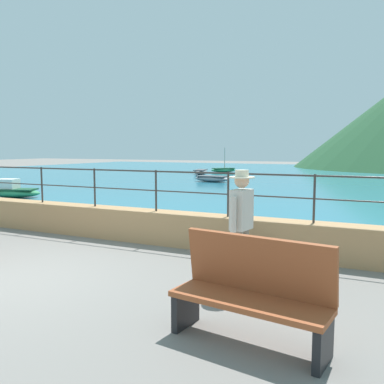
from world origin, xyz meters
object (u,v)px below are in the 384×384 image
(boat_5, at_px, (201,172))
(bench_far, at_px, (252,290))
(boat_1, at_px, (12,191))
(boat_4, at_px, (224,170))
(boat_3, at_px, (212,179))
(bollard, at_px, (242,245))
(person_walking, at_px, (241,222))

(boat_5, bearing_deg, bench_far, -64.69)
(boat_1, height_order, boat_5, boat_1)
(boat_4, xyz_separation_m, boat_5, (-0.69, -3.22, -0.01))
(bench_far, distance_m, boat_3, 20.31)
(boat_1, height_order, boat_4, boat_4)
(bollard, height_order, boat_1, boat_1)
(boat_3, distance_m, boat_4, 10.08)
(bench_far, relative_size, bollard, 2.71)
(boat_3, bearing_deg, bollard, -65.61)
(person_walking, relative_size, boat_4, 0.76)
(bollard, xyz_separation_m, boat_5, (-10.77, 22.15, -0.07))
(bollard, xyz_separation_m, boat_1, (-11.56, 4.91, 0.00))
(person_walking, bearing_deg, boat_3, 113.92)
(person_walking, bearing_deg, boat_5, 115.52)
(person_walking, relative_size, boat_5, 0.72)
(person_walking, bearing_deg, boat_4, 111.48)
(person_walking, relative_size, boat_3, 0.73)
(boat_3, bearing_deg, boat_5, 119.53)
(person_walking, xyz_separation_m, boat_3, (-7.51, 16.93, -0.72))
(bench_far, bearing_deg, person_walking, 112.29)
(boat_3, bearing_deg, person_walking, -66.08)
(person_walking, distance_m, boat_3, 18.54)
(bench_far, height_order, person_walking, person_walking)
(bench_far, distance_m, person_walking, 1.83)
(person_walking, bearing_deg, bench_far, -67.71)
(boat_1, bearing_deg, boat_5, 87.36)
(person_walking, distance_m, boat_4, 28.57)
(bollard, bearing_deg, boat_4, 111.66)
(person_walking, height_order, boat_5, person_walking)
(boat_1, height_order, boat_3, boat_1)
(bench_far, bearing_deg, boat_3, 113.78)
(boat_4, bearing_deg, boat_3, -73.02)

